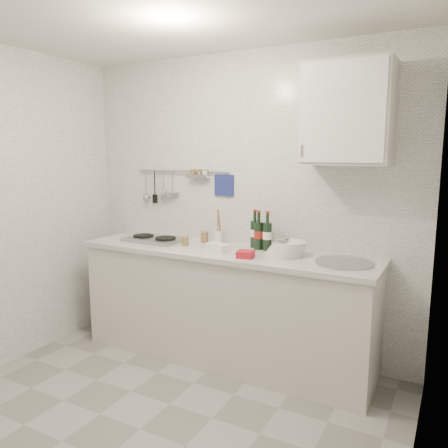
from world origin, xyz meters
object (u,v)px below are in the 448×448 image
Objects in this scene: plate_stack_hob at (156,238)px; utensil_crock at (218,236)px; plate_stack_sink at (286,249)px; wine_bottles at (260,230)px; wall_cabinet at (347,114)px.

plate_stack_hob is 0.89× the size of utensil_crock.
plate_stack_sink is 0.66m from utensil_crock.
plate_stack_sink is 0.31m from wine_bottles.
plate_stack_hob is 0.60m from utensil_crock.
plate_stack_sink is at bearing -23.84° from wine_bottles.
utensil_crock is (-0.38, 0.00, -0.08)m from wine_bottles.
plate_stack_hob is 1.24m from plate_stack_sink.
plate_stack_sink is at bearing -166.83° from wall_cabinet.
wall_cabinet reaches higher than plate_stack_hob.
plate_stack_sink reaches higher than plate_stack_hob.
utensil_crock is at bearing 179.74° from wine_bottles.
wine_bottles is at bearing 5.55° from plate_stack_hob.
plate_stack_hob is at bearing -170.69° from utensil_crock.
wall_cabinet is 1.92m from plate_stack_hob.
wine_bottles is 0.39m from utensil_crock.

